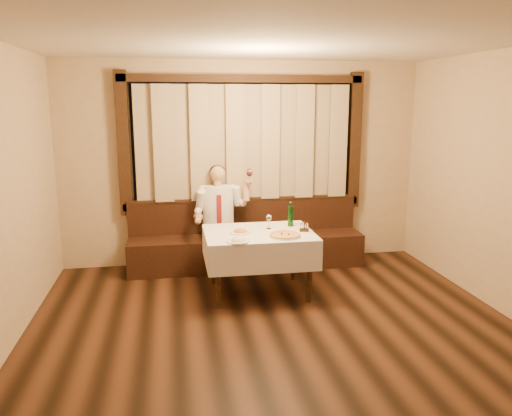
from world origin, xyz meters
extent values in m
cube|color=black|center=(0.00, 0.00, -0.01)|extent=(5.00, 6.00, 0.01)
cube|color=silver|center=(0.00, 0.00, 2.80)|extent=(5.00, 6.00, 0.01)
cube|color=tan|center=(0.00, 3.00, 1.40)|extent=(5.00, 0.01, 2.80)
cube|color=black|center=(0.00, 2.98, 1.70)|extent=(3.00, 0.02, 1.60)
cube|color=orange|center=(-0.70, 2.97, 1.40)|extent=(0.50, 0.01, 0.40)
cube|color=black|center=(0.00, 2.94, 0.85)|extent=(3.30, 0.12, 0.10)
cube|color=black|center=(0.00, 2.94, 2.55)|extent=(3.30, 0.12, 0.10)
cube|color=black|center=(-1.60, 2.94, 1.70)|extent=(0.16, 0.12, 1.90)
cube|color=black|center=(1.60, 2.94, 1.70)|extent=(0.16, 0.12, 1.90)
cube|color=#94865F|center=(0.00, 2.88, 1.70)|extent=(2.90, 0.08, 1.55)
cube|color=black|center=(0.00, 2.68, 0.23)|extent=(3.20, 0.60, 0.45)
cube|color=black|center=(0.00, 2.92, 0.68)|extent=(3.20, 0.12, 0.45)
cube|color=black|center=(0.00, 2.92, 0.92)|extent=(3.20, 0.14, 0.04)
cylinder|color=black|center=(-0.52, 1.33, 0.35)|extent=(0.06, 0.06, 0.71)
cylinder|color=black|center=(0.52, 1.33, 0.35)|extent=(0.06, 0.06, 0.71)
cylinder|color=black|center=(-0.52, 2.07, 0.35)|extent=(0.06, 0.06, 0.71)
cylinder|color=black|center=(0.52, 2.07, 0.35)|extent=(0.06, 0.06, 0.71)
cube|color=black|center=(0.00, 1.70, 0.73)|extent=(1.20, 0.90, 0.04)
cube|color=white|center=(0.00, 1.70, 0.75)|extent=(1.26, 0.96, 0.01)
cube|color=white|center=(0.00, 1.22, 0.58)|extent=(1.26, 0.01, 0.35)
cube|color=white|center=(0.00, 2.18, 0.58)|extent=(1.26, 0.01, 0.35)
cube|color=white|center=(-0.63, 1.70, 0.58)|extent=(0.01, 0.96, 0.35)
cube|color=white|center=(0.63, 1.70, 0.58)|extent=(0.01, 0.96, 0.35)
cylinder|color=white|center=(0.26, 1.45, 0.76)|extent=(0.37, 0.37, 0.01)
cylinder|color=#C2561D|center=(0.26, 1.45, 0.77)|extent=(0.33, 0.33, 0.01)
torus|color=tan|center=(0.26, 1.45, 0.78)|extent=(0.35, 0.35, 0.03)
sphere|color=black|center=(0.22, 1.47, 0.78)|extent=(0.02, 0.02, 0.02)
sphere|color=black|center=(0.30, 1.44, 0.78)|extent=(0.02, 0.02, 0.02)
cylinder|color=white|center=(-0.22, 1.69, 0.76)|extent=(0.25, 0.25, 0.02)
ellipsoid|color=#C95020|center=(-0.22, 1.69, 0.81)|extent=(0.16, 0.16, 0.07)
cylinder|color=white|center=(-0.30, 1.32, 0.76)|extent=(0.25, 0.25, 0.02)
ellipsoid|color=beige|center=(-0.30, 1.32, 0.81)|extent=(0.16, 0.16, 0.07)
cylinder|color=#0E4510|center=(0.43, 1.90, 0.88)|extent=(0.07, 0.07, 0.25)
cylinder|color=#0E4510|center=(0.43, 1.90, 1.02)|extent=(0.03, 0.03, 0.06)
cylinder|color=silver|center=(0.43, 1.90, 1.05)|extent=(0.03, 0.03, 0.01)
cylinder|color=white|center=(0.14, 1.82, 0.76)|extent=(0.06, 0.06, 0.01)
cylinder|color=white|center=(0.14, 1.82, 0.81)|extent=(0.01, 0.01, 0.09)
ellipsoid|color=white|center=(0.14, 1.82, 0.89)|extent=(0.07, 0.07, 0.08)
cube|color=black|center=(0.53, 1.63, 0.77)|extent=(0.12, 0.08, 0.04)
cube|color=black|center=(0.53, 1.63, 0.83)|extent=(0.03, 0.06, 0.08)
cylinder|color=white|center=(0.50, 1.64, 0.82)|extent=(0.03, 0.03, 0.06)
cylinder|color=silver|center=(0.50, 1.64, 0.85)|extent=(0.03, 0.03, 0.01)
cylinder|color=white|center=(0.56, 1.63, 0.82)|extent=(0.03, 0.03, 0.06)
cylinder|color=silver|center=(0.56, 1.63, 0.85)|extent=(0.03, 0.03, 0.01)
cube|color=black|center=(-0.38, 2.56, 0.53)|extent=(0.40, 0.45, 0.16)
cube|color=black|center=(-0.49, 2.34, 0.23)|extent=(0.11, 0.12, 0.45)
cube|color=black|center=(-0.27, 2.34, 0.23)|extent=(0.11, 0.12, 0.45)
ellipsoid|color=white|center=(-0.38, 2.71, 0.88)|extent=(0.42, 0.26, 0.54)
cube|color=maroon|center=(-0.38, 2.58, 0.85)|extent=(0.06, 0.01, 0.40)
cylinder|color=tan|center=(-0.38, 2.71, 1.18)|extent=(0.10, 0.10, 0.08)
sphere|color=tan|center=(-0.38, 2.71, 1.31)|extent=(0.21, 0.21, 0.21)
ellipsoid|color=black|center=(-0.38, 2.74, 1.34)|extent=(0.21, 0.21, 0.16)
sphere|color=white|center=(-0.58, 2.71, 1.09)|extent=(0.13, 0.13, 0.13)
sphere|color=white|center=(-0.18, 2.71, 1.09)|extent=(0.13, 0.13, 0.13)
sphere|color=tan|center=(-0.68, 2.30, 0.77)|extent=(0.08, 0.08, 0.08)
sphere|color=tan|center=(0.02, 2.54, 1.22)|extent=(0.10, 0.10, 0.10)
cylinder|color=white|center=(0.02, 2.51, 1.26)|extent=(0.01, 0.01, 0.11)
ellipsoid|color=white|center=(0.02, 2.51, 1.35)|extent=(0.08, 0.08, 0.10)
ellipsoid|color=#4C070F|center=(0.02, 2.51, 1.33)|extent=(0.07, 0.07, 0.06)
camera|label=1|loc=(-0.98, -3.87, 2.26)|focal=35.00mm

